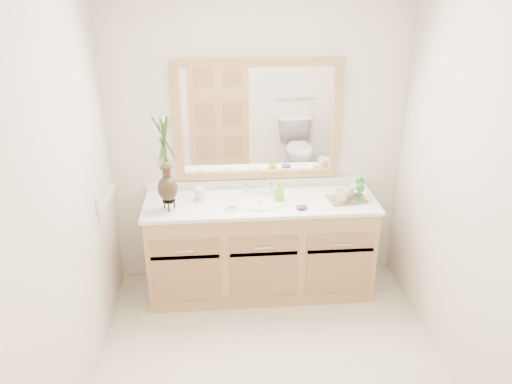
{
  "coord_description": "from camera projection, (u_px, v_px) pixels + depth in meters",
  "views": [
    {
      "loc": [
        -0.33,
        -2.53,
        2.53
      ],
      "look_at": [
        -0.07,
        0.65,
        1.07
      ],
      "focal_mm": 35.0,
      "sensor_mm": 36.0,
      "label": 1
    }
  ],
  "objects": [
    {
      "name": "tumbler",
      "position": [
        200.0,
        194.0,
        3.94
      ],
      "size": [
        0.08,
        0.08,
        0.1
      ],
      "primitive_type": "cylinder",
      "color": "beige",
      "rests_on": "counter"
    },
    {
      "name": "wall_back",
      "position": [
        258.0,
        145.0,
        4.05
      ],
      "size": [
        2.4,
        0.02,
        2.4
      ],
      "primitive_type": "cube",
      "color": "beige",
      "rests_on": "floor"
    },
    {
      "name": "mirror",
      "position": [
        258.0,
        121.0,
        3.95
      ],
      "size": [
        1.32,
        0.04,
        0.97
      ],
      "color": "white",
      "rests_on": "wall_back"
    },
    {
      "name": "goblet_back",
      "position": [
        360.0,
        182.0,
        3.97
      ],
      "size": [
        0.07,
        0.07,
        0.16
      ],
      "color": "#26722D",
      "rests_on": "tray"
    },
    {
      "name": "mug_right",
      "position": [
        348.0,
        191.0,
        3.96
      ],
      "size": [
        0.14,
        0.14,
        0.11
      ],
      "primitive_type": "imported",
      "rotation": [
        0.0,
        0.0,
        0.47
      ],
      "color": "beige",
      "rests_on": "tray"
    },
    {
      "name": "purple_dish",
      "position": [
        302.0,
        207.0,
        3.8
      ],
      "size": [
        0.09,
        0.08,
        0.03
      ],
      "primitive_type": "ellipsoid",
      "rotation": [
        0.0,
        0.0,
        -0.06
      ],
      "color": "#4F246D",
      "rests_on": "counter"
    },
    {
      "name": "soap_dish",
      "position": [
        232.0,
        207.0,
        3.82
      ],
      "size": [
        0.1,
        0.1,
        0.03
      ],
      "color": "beige",
      "rests_on": "counter"
    },
    {
      "name": "wall_left",
      "position": [
        63.0,
        226.0,
        2.78
      ],
      "size": [
        0.02,
        2.6,
        2.4
      ],
      "primitive_type": "cube",
      "color": "beige",
      "rests_on": "floor"
    },
    {
      "name": "mug_left",
      "position": [
        342.0,
        195.0,
        3.88
      ],
      "size": [
        0.13,
        0.13,
        0.11
      ],
      "primitive_type": "imported",
      "rotation": [
        0.0,
        0.0,
        0.28
      ],
      "color": "beige",
      "rests_on": "tray"
    },
    {
      "name": "goblet_front",
      "position": [
        360.0,
        188.0,
        3.88
      ],
      "size": [
        0.07,
        0.07,
        0.15
      ],
      "color": "#26722D",
      "rests_on": "tray"
    },
    {
      "name": "soap_bottle",
      "position": [
        279.0,
        191.0,
        3.95
      ],
      "size": [
        0.07,
        0.07,
        0.14
      ],
      "primitive_type": "imported",
      "rotation": [
        0.0,
        0.0,
        0.03
      ],
      "color": "#8ECD30",
      "rests_on": "counter"
    },
    {
      "name": "flower_vase",
      "position": [
        165.0,
        148.0,
        3.61
      ],
      "size": [
        0.18,
        0.18,
        0.73
      ],
      "rotation": [
        0.0,
        0.0,
        0.15
      ],
      "color": "black",
      "rests_on": "counter"
    },
    {
      "name": "switch_plate",
      "position": [
        99.0,
        203.0,
        3.57
      ],
      "size": [
        0.02,
        0.12,
        0.12
      ],
      "primitive_type": "cube",
      "color": "white",
      "rests_on": "wall_left"
    },
    {
      "name": "wall_right",
      "position": [
        477.0,
        211.0,
        2.96
      ],
      "size": [
        0.02,
        2.6,
        2.4
      ],
      "primitive_type": "cube",
      "color": "beige",
      "rests_on": "floor"
    },
    {
      "name": "vanity",
      "position": [
        261.0,
        248.0,
        4.12
      ],
      "size": [
        1.8,
        0.55,
        0.8
      ],
      "color": "tan",
      "rests_on": "floor"
    },
    {
      "name": "tray",
      "position": [
        347.0,
        199.0,
        3.96
      ],
      "size": [
        0.31,
        0.23,
        0.01
      ],
      "primitive_type": "cube",
      "rotation": [
        0.0,
        0.0,
        0.13
      ],
      "color": "brown",
      "rests_on": "counter"
    },
    {
      "name": "sink",
      "position": [
        261.0,
        208.0,
        3.95
      ],
      "size": [
        0.38,
        0.34,
        0.23
      ],
      "color": "white",
      "rests_on": "counter"
    },
    {
      "name": "counter",
      "position": [
        261.0,
        203.0,
        3.95
      ],
      "size": [
        1.84,
        0.57,
        0.03
      ],
      "primitive_type": "cube",
      "color": "white",
      "rests_on": "vanity"
    },
    {
      "name": "floor",
      "position": [
        274.0,
        376.0,
        3.37
      ],
      "size": [
        2.6,
        2.6,
        0.0
      ],
      "primitive_type": "plane",
      "color": "beige",
      "rests_on": "ground"
    }
  ]
}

